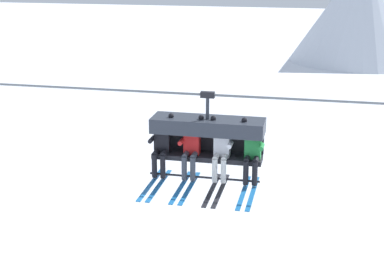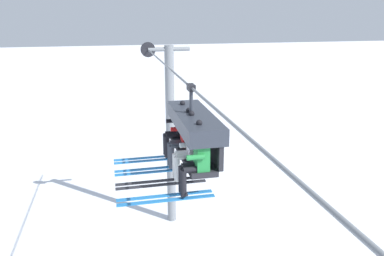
{
  "view_description": "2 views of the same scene",
  "coord_description": "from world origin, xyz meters",
  "px_view_note": "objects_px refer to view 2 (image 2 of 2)",
  "views": [
    {
      "loc": [
        1.83,
        -11.95,
        10.08
      ],
      "look_at": [
        -0.56,
        -0.94,
        6.69
      ],
      "focal_mm": 55.0,
      "sensor_mm": 36.0,
      "label": 1
    },
    {
      "loc": [
        6.47,
        -2.28,
        8.7
      ],
      "look_at": [
        -0.43,
        -0.75,
        6.51
      ],
      "focal_mm": 35.0,
      "sensor_mm": 36.0,
      "label": 2
    }
  ],
  "objects_px": {
    "chairlift_chair": "(195,128)",
    "skier_red": "(181,137)",
    "lift_tower_near": "(170,133)",
    "skier_green": "(195,159)",
    "skier_white": "(187,147)",
    "skier_black": "(176,128)"
  },
  "relations": [
    {
      "from": "skier_red",
      "to": "chairlift_chair",
      "type": "bearing_deg",
      "value": 34.9
    },
    {
      "from": "chairlift_chair",
      "to": "skier_red",
      "type": "height_order",
      "value": "chairlift_chair"
    },
    {
      "from": "skier_white",
      "to": "lift_tower_near",
      "type": "bearing_deg",
      "value": 173.36
    },
    {
      "from": "skier_red",
      "to": "lift_tower_near",
      "type": "bearing_deg",
      "value": 172.8
    },
    {
      "from": "skier_white",
      "to": "skier_green",
      "type": "distance_m",
      "value": 0.62
    },
    {
      "from": "skier_black",
      "to": "skier_green",
      "type": "xyz_separation_m",
      "value": [
        1.86,
        0.0,
        -0.0
      ]
    },
    {
      "from": "skier_green",
      "to": "skier_red",
      "type": "bearing_deg",
      "value": 180.0
    },
    {
      "from": "skier_black",
      "to": "skier_red",
      "type": "distance_m",
      "value": 0.62
    },
    {
      "from": "skier_white",
      "to": "skier_black",
      "type": "bearing_deg",
      "value": 180.0
    },
    {
      "from": "skier_red",
      "to": "skier_white",
      "type": "xyz_separation_m",
      "value": [
        0.62,
        0.0,
        -0.0
      ]
    },
    {
      "from": "lift_tower_near",
      "to": "skier_white",
      "type": "xyz_separation_m",
      "value": [
        7.91,
        -0.92,
        2.3
      ]
    },
    {
      "from": "chairlift_chair",
      "to": "skier_black",
      "type": "relative_size",
      "value": 1.35
    },
    {
      "from": "lift_tower_near",
      "to": "skier_red",
      "type": "distance_m",
      "value": 7.71
    },
    {
      "from": "lift_tower_near",
      "to": "skier_white",
      "type": "distance_m",
      "value": 8.29
    },
    {
      "from": "skier_white",
      "to": "skier_green",
      "type": "height_order",
      "value": "same"
    },
    {
      "from": "lift_tower_near",
      "to": "skier_black",
      "type": "xyz_separation_m",
      "value": [
        6.67,
        -0.92,
        2.3
      ]
    },
    {
      "from": "skier_white",
      "to": "skier_green",
      "type": "relative_size",
      "value": 1.0
    },
    {
      "from": "lift_tower_near",
      "to": "skier_green",
      "type": "height_order",
      "value": "lift_tower_near"
    },
    {
      "from": "skier_white",
      "to": "skier_red",
      "type": "bearing_deg",
      "value": 180.0
    },
    {
      "from": "lift_tower_near",
      "to": "chairlift_chair",
      "type": "xyz_separation_m",
      "value": [
        7.6,
        -0.71,
        2.57
      ]
    },
    {
      "from": "lift_tower_near",
      "to": "skier_green",
      "type": "bearing_deg",
      "value": -6.16
    },
    {
      "from": "chairlift_chair",
      "to": "skier_white",
      "type": "distance_m",
      "value": 0.46
    }
  ]
}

